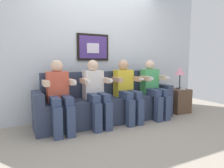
{
  "coord_description": "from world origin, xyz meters",
  "views": [
    {
      "loc": [
        -1.51,
        -2.84,
        1.1
      ],
      "look_at": [
        0.0,
        0.15,
        0.7
      ],
      "focal_mm": 31.6,
      "sensor_mm": 36.0,
      "label": 1
    }
  ],
  "objects_px": {
    "person_leftmost": "(59,93)",
    "side_table_right": "(178,101)",
    "person_left_center": "(96,91)",
    "table_lamp": "(180,72)",
    "person_rightmost": "(153,86)",
    "spare_remote_on_table": "(182,89)",
    "couch": "(108,104)",
    "person_right_center": "(127,88)"
  },
  "relations": [
    {
      "from": "person_left_center",
      "to": "person_right_center",
      "type": "height_order",
      "value": "same"
    },
    {
      "from": "person_leftmost",
      "to": "person_rightmost",
      "type": "relative_size",
      "value": 1.0
    },
    {
      "from": "couch",
      "to": "side_table_right",
      "type": "distance_m",
      "value": 1.62
    },
    {
      "from": "person_right_center",
      "to": "person_rightmost",
      "type": "xyz_separation_m",
      "value": [
        0.6,
        -0.0,
        0.0
      ]
    },
    {
      "from": "couch",
      "to": "person_left_center",
      "type": "distance_m",
      "value": 0.45
    },
    {
      "from": "couch",
      "to": "person_leftmost",
      "type": "xyz_separation_m",
      "value": [
        -0.89,
        -0.17,
        0.29
      ]
    },
    {
      "from": "person_rightmost",
      "to": "person_left_center",
      "type": "bearing_deg",
      "value": 180.0
    },
    {
      "from": "spare_remote_on_table",
      "to": "couch",
      "type": "bearing_deg",
      "value": 173.07
    },
    {
      "from": "person_rightmost",
      "to": "side_table_right",
      "type": "bearing_deg",
      "value": 4.87
    },
    {
      "from": "person_left_center",
      "to": "person_right_center",
      "type": "xyz_separation_m",
      "value": [
        0.6,
        0.0,
        -0.0
      ]
    },
    {
      "from": "person_rightmost",
      "to": "spare_remote_on_table",
      "type": "relative_size",
      "value": 8.54
    },
    {
      "from": "person_rightmost",
      "to": "spare_remote_on_table",
      "type": "xyz_separation_m",
      "value": [
        0.74,
        -0.03,
        -0.1
      ]
    },
    {
      "from": "table_lamp",
      "to": "side_table_right",
      "type": "bearing_deg",
      "value": -163.46
    },
    {
      "from": "person_rightmost",
      "to": "spare_remote_on_table",
      "type": "distance_m",
      "value": 0.75
    },
    {
      "from": "person_rightmost",
      "to": "spare_remote_on_table",
      "type": "bearing_deg",
      "value": -2.26
    },
    {
      "from": "person_leftmost",
      "to": "person_right_center",
      "type": "distance_m",
      "value": 1.19
    },
    {
      "from": "side_table_right",
      "to": "table_lamp",
      "type": "xyz_separation_m",
      "value": [
        0.04,
        0.01,
        0.61
      ]
    },
    {
      "from": "person_rightmost",
      "to": "table_lamp",
      "type": "relative_size",
      "value": 2.41
    },
    {
      "from": "person_left_center",
      "to": "person_rightmost",
      "type": "distance_m",
      "value": 1.19
    },
    {
      "from": "person_left_center",
      "to": "side_table_right",
      "type": "relative_size",
      "value": 2.22
    },
    {
      "from": "person_rightmost",
      "to": "table_lamp",
      "type": "distance_m",
      "value": 0.81
    },
    {
      "from": "person_rightmost",
      "to": "side_table_right",
      "type": "xyz_separation_m",
      "value": [
        0.72,
        0.06,
        -0.36
      ]
    },
    {
      "from": "couch",
      "to": "person_rightmost",
      "type": "bearing_deg",
      "value": -10.71
    },
    {
      "from": "couch",
      "to": "person_right_center",
      "type": "bearing_deg",
      "value": -29.46
    },
    {
      "from": "person_leftmost",
      "to": "person_rightmost",
      "type": "bearing_deg",
      "value": -0.01
    },
    {
      "from": "couch",
      "to": "table_lamp",
      "type": "relative_size",
      "value": 5.5
    },
    {
      "from": "person_left_center",
      "to": "spare_remote_on_table",
      "type": "xyz_separation_m",
      "value": [
        1.93,
        -0.03,
        -0.1
      ]
    },
    {
      "from": "person_rightmost",
      "to": "side_table_right",
      "type": "distance_m",
      "value": 0.81
    },
    {
      "from": "person_leftmost",
      "to": "person_rightmost",
      "type": "xyz_separation_m",
      "value": [
        1.79,
        -0.0,
        0.0
      ]
    },
    {
      "from": "person_leftmost",
      "to": "person_rightmost",
      "type": "distance_m",
      "value": 1.79
    },
    {
      "from": "person_leftmost",
      "to": "side_table_right",
      "type": "distance_m",
      "value": 2.53
    },
    {
      "from": "table_lamp",
      "to": "person_left_center",
      "type": "bearing_deg",
      "value": -177.84
    },
    {
      "from": "person_left_center",
      "to": "table_lamp",
      "type": "distance_m",
      "value": 1.97
    },
    {
      "from": "person_right_center",
      "to": "spare_remote_on_table",
      "type": "relative_size",
      "value": 8.54
    },
    {
      "from": "table_lamp",
      "to": "person_rightmost",
      "type": "bearing_deg",
      "value": -174.49
    },
    {
      "from": "side_table_right",
      "to": "spare_remote_on_table",
      "type": "distance_m",
      "value": 0.28
    },
    {
      "from": "spare_remote_on_table",
      "to": "person_rightmost",
      "type": "bearing_deg",
      "value": 177.74
    },
    {
      "from": "side_table_right",
      "to": "table_lamp",
      "type": "distance_m",
      "value": 0.61
    },
    {
      "from": "side_table_right",
      "to": "spare_remote_on_table",
      "type": "bearing_deg",
      "value": -79.49
    },
    {
      "from": "side_table_right",
      "to": "person_left_center",
      "type": "bearing_deg",
      "value": -178.16
    },
    {
      "from": "couch",
      "to": "spare_remote_on_table",
      "type": "xyz_separation_m",
      "value": [
        1.63,
        -0.2,
        0.2
      ]
    },
    {
      "from": "couch",
      "to": "spare_remote_on_table",
      "type": "height_order",
      "value": "couch"
    }
  ]
}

